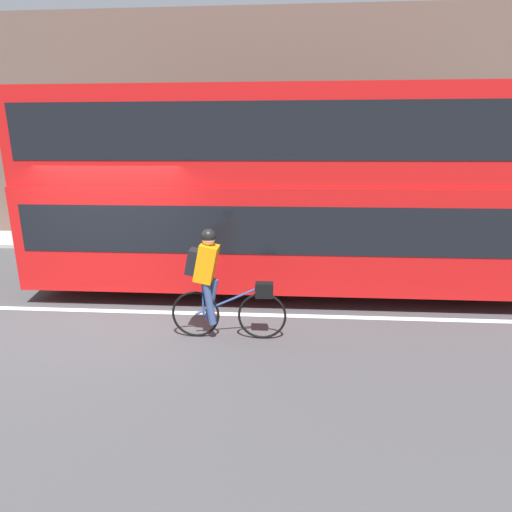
{
  "coord_description": "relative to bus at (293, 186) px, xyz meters",
  "views": [
    {
      "loc": [
        2.96,
        -6.31,
        2.74
      ],
      "look_at": [
        2.52,
        0.21,
        1.01
      ],
      "focal_mm": 28.0,
      "sensor_mm": 36.0,
      "label": 1
    }
  ],
  "objects": [
    {
      "name": "road_center_line",
      "position": [
        -3.15,
        -1.4,
        -2.09
      ],
      "size": [
        50.0,
        0.14,
        0.01
      ],
      "primitive_type": "cube",
      "color": "silver",
      "rests_on": "ground_plane"
    },
    {
      "name": "trash_bin",
      "position": [
        -2.76,
        3.87,
        -1.47
      ],
      "size": [
        0.51,
        0.51,
        1.04
      ],
      "color": "#262628",
      "rests_on": "sidewalk_curb"
    },
    {
      "name": "cyclist_on_bike",
      "position": [
        -1.15,
        -2.28,
        -1.19
      ],
      "size": [
        1.73,
        0.32,
        1.67
      ],
      "color": "black",
      "rests_on": "ground_plane"
    },
    {
      "name": "building_facade",
      "position": [
        -3.15,
        5.13,
        1.29
      ],
      "size": [
        60.0,
        0.3,
        6.76
      ],
      "color": "brown",
      "rests_on": "ground_plane"
    },
    {
      "name": "sidewalk_curb",
      "position": [
        -3.15,
        3.97,
        -2.04
      ],
      "size": [
        60.0,
        2.02,
        0.1
      ],
      "color": "#A8A399",
      "rests_on": "ground_plane"
    },
    {
      "name": "bus",
      "position": [
        0.0,
        0.0,
        0.0
      ],
      "size": [
        9.82,
        2.51,
        3.77
      ],
      "color": "black",
      "rests_on": "ground_plane"
    },
    {
      "name": "ground_plane",
      "position": [
        -3.15,
        -1.46,
        -2.09
      ],
      "size": [
        80.0,
        80.0,
        0.0
      ],
      "primitive_type": "plane",
      "color": "#424244"
    }
  ]
}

